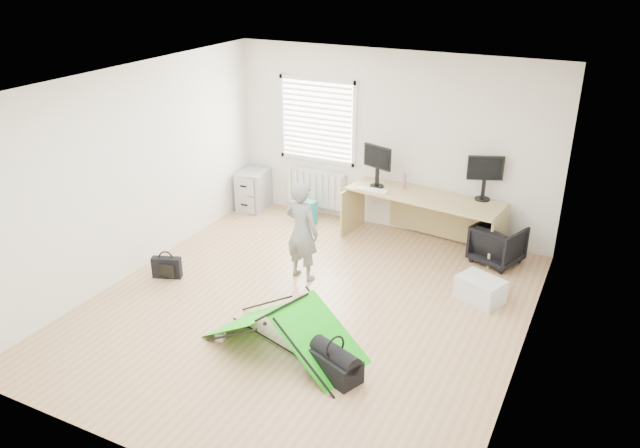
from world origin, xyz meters
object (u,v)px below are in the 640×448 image
at_px(monitor_right, 484,184).
at_px(duffel_bag, 335,365).
at_px(person, 302,231).
at_px(monitor_left, 377,172).
at_px(laptop_bag, 167,267).
at_px(thermos, 404,182).
at_px(filing_cabinet, 254,190).
at_px(kite, 283,328).
at_px(office_chair, 498,244).
at_px(desk, 422,220).
at_px(storage_crate, 480,289).

bearing_deg(monitor_right, duffel_bag, -120.79).
bearing_deg(monitor_right, person, -155.96).
height_order(monitor_left, laptop_bag, monitor_left).
bearing_deg(duffel_bag, thermos, 120.85).
distance_m(monitor_right, thermos, 1.14).
distance_m(monitor_right, duffel_bag, 3.74).
relative_size(filing_cabinet, kite, 0.38).
distance_m(office_chair, laptop_bag, 4.48).
height_order(office_chair, person, person).
height_order(filing_cabinet, thermos, thermos).
xyz_separation_m(person, kite, (0.58, -1.53, -0.40)).
height_order(monitor_left, person, person).
xyz_separation_m(filing_cabinet, laptop_bag, (0.25, -2.55, -0.19)).
xyz_separation_m(filing_cabinet, duffel_bag, (3.12, -3.45, -0.21)).
height_order(person, duffel_bag, person).
xyz_separation_m(desk, kite, (-0.50, -3.21, -0.11)).
bearing_deg(monitor_left, kite, -66.38).
xyz_separation_m(monitor_right, storage_crate, (0.38, -1.44, -0.85)).
bearing_deg(person, desk, -112.44).
bearing_deg(duffel_bag, monitor_left, 127.33).
relative_size(desk, person, 1.66).
bearing_deg(filing_cabinet, thermos, -7.25).
bearing_deg(monitor_right, filing_cabinet, 160.69).
xyz_separation_m(thermos, storage_crate, (1.51, -1.35, -0.72)).
height_order(thermos, person, person).
height_order(filing_cabinet, kite, filing_cabinet).
bearing_deg(person, thermos, -101.71).
distance_m(desk, person, 2.02).
bearing_deg(monitor_right, thermos, 162.97).
height_order(office_chair, storage_crate, office_chair).
height_order(monitor_right, kite, monitor_right).
bearing_deg(monitor_left, laptop_bag, -108.27).
bearing_deg(desk, filing_cabinet, -174.32).
height_order(office_chair, kite, office_chair).
distance_m(person, laptop_bag, 1.86).
bearing_deg(filing_cabinet, storage_crate, -26.05).
bearing_deg(thermos, office_chair, -9.00).
relative_size(kite, laptop_bag, 4.52).
bearing_deg(person, duffel_bag, 137.27).
xyz_separation_m(office_chair, laptop_bag, (-3.79, -2.37, -0.14)).
bearing_deg(thermos, storage_crate, -41.89).
height_order(desk, monitor_right, monitor_right).
xyz_separation_m(desk, person, (-1.08, -1.68, 0.29)).
bearing_deg(desk, duffel_bag, -79.65).
distance_m(monitor_left, kite, 3.33).
relative_size(monitor_right, office_chair, 0.80).
bearing_deg(laptop_bag, monitor_left, 31.27).
relative_size(monitor_left, storage_crate, 0.91).
relative_size(monitor_left, laptop_bag, 1.28).
relative_size(office_chair, duffel_bag, 1.09).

